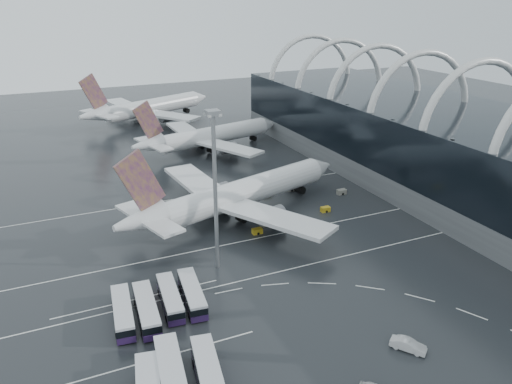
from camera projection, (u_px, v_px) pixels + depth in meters
name	position (u px, v px, depth m)	size (l,w,h in m)	color
ground	(267.00, 269.00, 93.27)	(420.00, 420.00, 0.00)	black
terminal	(448.00, 146.00, 129.57)	(42.00, 160.00, 34.90)	#5D6063
lane_marking_near	(271.00, 274.00, 91.57)	(120.00, 0.25, 0.01)	silver
lane_marking_mid	(242.00, 241.00, 103.42)	(120.00, 0.25, 0.01)	silver
lane_marking_far	(199.00, 195.00, 127.10)	(120.00, 0.25, 0.01)	silver
bus_bay_line_south	(162.00, 357.00, 70.54)	(28.00, 0.25, 0.01)	silver
bus_bay_line_north	(138.00, 299.00, 84.08)	(28.00, 0.25, 0.01)	silver
airliner_main	(236.00, 196.00, 112.98)	(60.81, 52.66, 21.00)	silver
airliner_gate_b	(208.00, 137.00, 161.11)	(54.29, 48.07, 19.02)	silver
airliner_gate_c	(147.00, 108.00, 197.93)	(57.64, 52.65, 21.50)	silver
bus_row_near_a	(123.00, 312.00, 77.68)	(4.08, 12.63, 3.05)	#25123A
bus_row_near_b	(147.00, 309.00, 78.36)	(3.92, 12.91, 3.13)	#25123A
bus_row_near_c	(170.00, 298.00, 81.46)	(3.84, 12.22, 2.96)	#25123A
bus_row_near_d	(192.00, 294.00, 82.51)	(4.19, 12.64, 3.05)	#25123A
bus_row_far_b	(172.00, 377.00, 64.33)	(5.00, 14.26, 3.44)	#25123A
bus_row_far_c	(209.00, 375.00, 64.73)	(5.13, 13.51, 3.25)	#25123A
van_curve_c	(408.00, 345.00, 71.73)	(1.79, 5.13, 1.69)	#BCBCBC
floodlight_mast	(215.00, 173.00, 86.93)	(2.29, 2.29, 29.85)	gray
gse_cart_belly_a	(325.00, 209.00, 117.36)	(2.17, 1.28, 1.18)	#B69418
gse_cart_belly_b	(291.00, 188.00, 129.88)	(2.30, 1.36, 1.25)	slate
gse_cart_belly_c	(257.00, 231.00, 106.62)	(2.15, 1.27, 1.17)	#B69418
gse_cart_belly_d	(342.00, 192.00, 127.54)	(2.35, 1.39, 1.28)	slate
gse_cart_belly_e	(268.00, 192.00, 127.25)	(2.23, 1.32, 1.22)	#B69418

